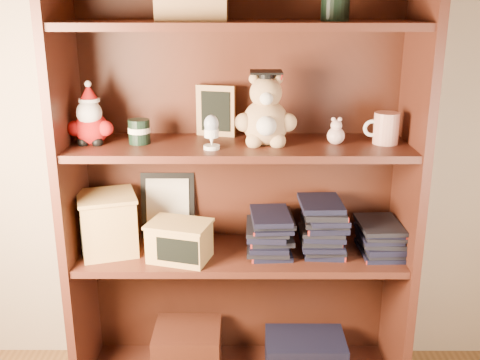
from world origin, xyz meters
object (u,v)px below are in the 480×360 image
(bookcase, at_px, (239,187))
(grad_teddy_bear, at_px, (266,116))
(teacher_mug, at_px, (385,128))
(treats_box, at_px, (108,223))

(bookcase, distance_m, grad_teddy_bear, 0.29)
(teacher_mug, bearing_deg, treats_box, -179.94)
(grad_teddy_bear, height_order, teacher_mug, grad_teddy_bear)
(bookcase, relative_size, treats_box, 6.47)
(teacher_mug, bearing_deg, grad_teddy_bear, -178.92)
(grad_teddy_bear, xyz_separation_m, teacher_mug, (0.40, 0.01, -0.04))
(grad_teddy_bear, distance_m, treats_box, 0.68)
(grad_teddy_bear, height_order, treats_box, grad_teddy_bear)
(bookcase, height_order, treats_box, bookcase)
(treats_box, bearing_deg, grad_teddy_bear, -0.69)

